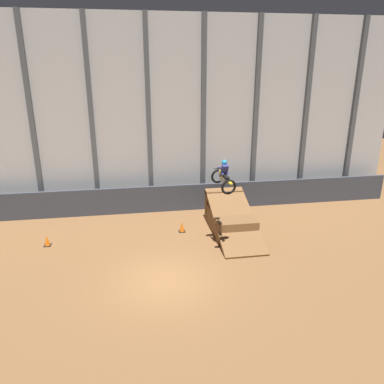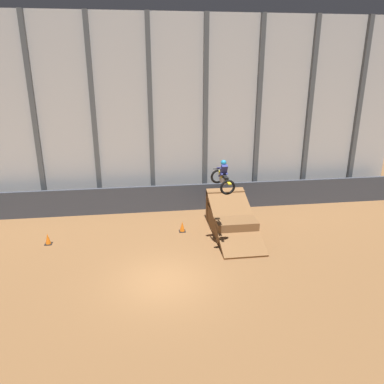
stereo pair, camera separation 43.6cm
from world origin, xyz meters
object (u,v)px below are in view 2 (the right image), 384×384
Objects in this scene: rider_bike_solo at (223,177)px; dirt_ramp at (230,218)px; traffic_cone_near_ramp at (182,227)px; traffic_cone_arena_edge at (48,239)px.

dirt_ramp is at bearing 59.56° from rider_bike_solo.
dirt_ramp is at bearing -0.62° from traffic_cone_near_ramp.
rider_bike_solo is at bearing -113.28° from dirt_ramp.
traffic_cone_arena_edge is (-9.75, -0.56, -0.38)m from dirt_ramp.
rider_bike_solo is at bearing -12.06° from traffic_cone_arena_edge.
rider_bike_solo is 3.15× the size of traffic_cone_arena_edge.
rider_bike_solo reaches higher than traffic_cone_arena_edge.
dirt_ramp reaches higher than traffic_cone_arena_edge.
dirt_ramp is 8.91× the size of traffic_cone_arena_edge.
dirt_ramp reaches higher than traffic_cone_near_ramp.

